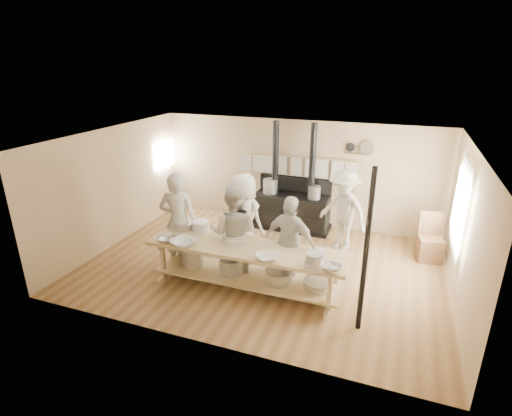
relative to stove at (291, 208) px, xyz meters
The scene contains 24 objects.
ground 2.18m from the stove, 89.82° to the right, with size 7.00×7.00×0.00m, color brown.
room_shell 2.39m from the stove, 89.82° to the right, with size 7.00×7.00×7.00m.
window_right 3.92m from the stove, 23.58° to the right, with size 0.09×1.50×1.65m.
left_opening 3.61m from the stove, behind, with size 0.00×0.90×0.90m.
stove is the anchor object (origin of this frame).
towel_rail 1.06m from the stove, 88.68° to the left, with size 3.00×0.04×0.47m.
back_wall_shelf 2.11m from the stove, 12.13° to the left, with size 0.63×0.14×0.32m.
prep_table 3.02m from the stove, 90.04° to the right, with size 3.60×0.90×0.85m.
support_post 4.11m from the stove, 59.33° to the right, with size 0.08×0.08×2.60m, color black.
cook_far_left 3.15m from the stove, 119.30° to the right, with size 0.72×0.47×1.98m, color beige.
cook_left 2.81m from the stove, 97.03° to the right, with size 0.92×0.72×1.89m, color beige.
cook_center 2.01m from the stove, 104.33° to the right, with size 0.90×0.59×1.84m, color beige.
cook_right 2.73m from the stove, 75.15° to the right, with size 1.02×0.42×1.73m, color beige.
cook_by_window 1.59m from the stove, 29.31° to the right, with size 1.16×0.67×1.80m, color beige.
chair 3.22m from the stove, 11.25° to the right, with size 0.53×0.53×1.00m.
bowl_white_a 3.53m from the stove, 107.56° to the right, with size 0.44×0.44×0.11m, color white.
bowl_steel_a 3.65m from the stove, 112.91° to the right, with size 0.35×0.35×0.11m, color silver.
bowl_white_b 3.41m from the stove, 81.49° to the right, with size 0.36×0.36×0.09m, color white.
bowl_steel_b 3.71m from the stove, 65.06° to the right, with size 0.31×0.31×0.10m, color silver.
roasting_pan 3.63m from the stove, 67.95° to the right, with size 0.40×0.27×0.09m, color #B2B2B7.
mixing_bowl_large 3.07m from the stove, 117.94° to the right, with size 0.43×0.43×0.14m, color silver.
bucket_galv 3.61m from the stove, 69.00° to the right, with size 0.28×0.28×0.26m, color gray.
deep_bowl_enamel 2.92m from the stove, 111.54° to the right, with size 0.33×0.33×0.21m, color white.
pitcher 3.41m from the stove, 66.57° to the right, with size 0.14×0.14×0.21m, color white.
Camera 1 is at (2.35, -6.78, 3.96)m, focal length 28.00 mm.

